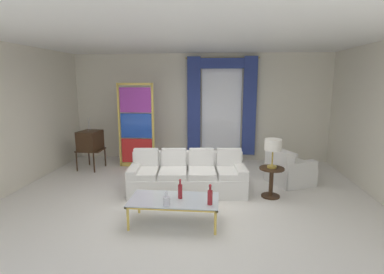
# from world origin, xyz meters

# --- Properties ---
(ground_plane) EXTENTS (16.00, 16.00, 0.00)m
(ground_plane) POSITION_xyz_m (0.00, 0.00, 0.00)
(ground_plane) COLOR white
(wall_rear) EXTENTS (8.00, 0.12, 3.00)m
(wall_rear) POSITION_xyz_m (0.00, 3.06, 1.50)
(wall_rear) COLOR silver
(wall_rear) RESTS_ON ground
(wall_left) EXTENTS (0.12, 7.00, 3.00)m
(wall_left) POSITION_xyz_m (-3.66, 0.60, 1.50)
(wall_left) COLOR silver
(wall_left) RESTS_ON ground
(wall_right) EXTENTS (0.12, 7.00, 3.00)m
(wall_right) POSITION_xyz_m (3.66, 0.60, 1.50)
(wall_right) COLOR silver
(wall_right) RESTS_ON ground
(ceiling_slab) EXTENTS (8.00, 7.60, 0.04)m
(ceiling_slab) POSITION_xyz_m (0.00, 0.80, 3.02)
(ceiling_slab) COLOR white
(curtained_window) EXTENTS (2.00, 0.17, 2.70)m
(curtained_window) POSITION_xyz_m (0.62, 2.89, 1.74)
(curtained_window) COLOR white
(curtained_window) RESTS_ON ground
(couch_white_long) EXTENTS (2.41, 1.15, 0.86)m
(couch_white_long) POSITION_xyz_m (-0.06, 0.43, 0.31)
(couch_white_long) COLOR white
(couch_white_long) RESTS_ON ground
(coffee_table) EXTENTS (1.41, 0.70, 0.41)m
(coffee_table) POSITION_xyz_m (-0.12, -1.01, 0.38)
(coffee_table) COLOR silver
(coffee_table) RESTS_ON ground
(bottle_blue_decanter) EXTENTS (0.08, 0.08, 0.32)m
(bottle_blue_decanter) POSITION_xyz_m (0.45, -1.17, 0.54)
(bottle_blue_decanter) COLOR maroon
(bottle_blue_decanter) RESTS_ON coffee_table
(bottle_crystal_tall) EXTENTS (0.10, 0.10, 0.23)m
(bottle_crystal_tall) POSITION_xyz_m (-0.20, -1.27, 0.49)
(bottle_crystal_tall) COLOR silver
(bottle_crystal_tall) RESTS_ON coffee_table
(bottle_amber_squat) EXTENTS (0.07, 0.07, 0.32)m
(bottle_amber_squat) POSITION_xyz_m (-0.03, -0.97, 0.54)
(bottle_amber_squat) COLOR maroon
(bottle_amber_squat) RESTS_ON coffee_table
(vintage_tv) EXTENTS (0.62, 0.65, 1.35)m
(vintage_tv) POSITION_xyz_m (-2.72, 1.75, 0.73)
(vintage_tv) COLOR #382314
(vintage_tv) RESTS_ON ground
(armchair_white) EXTENTS (1.08, 1.07, 0.80)m
(armchair_white) POSITION_xyz_m (2.11, 1.07, 0.29)
(armchair_white) COLOR white
(armchair_white) RESTS_ON ground
(stained_glass_divider) EXTENTS (0.95, 0.05, 2.20)m
(stained_glass_divider) POSITION_xyz_m (-1.59, 2.06, 1.06)
(stained_glass_divider) COLOR gold
(stained_glass_divider) RESTS_ON ground
(peacock_figurine) EXTENTS (0.44, 0.60, 0.50)m
(peacock_figurine) POSITION_xyz_m (-1.10, 1.72, 0.22)
(peacock_figurine) COLOR beige
(peacock_figurine) RESTS_ON ground
(round_side_table) EXTENTS (0.48, 0.48, 0.59)m
(round_side_table) POSITION_xyz_m (1.60, 0.25, 0.36)
(round_side_table) COLOR #382314
(round_side_table) RESTS_ON ground
(table_lamp_brass) EXTENTS (0.32, 0.32, 0.57)m
(table_lamp_brass) POSITION_xyz_m (1.60, 0.25, 1.03)
(table_lamp_brass) COLOR #B29338
(table_lamp_brass) RESTS_ON round_side_table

